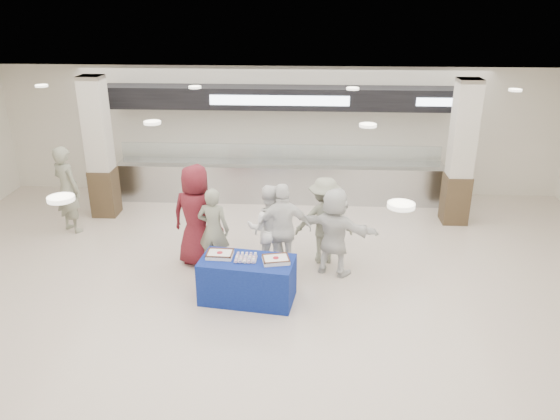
# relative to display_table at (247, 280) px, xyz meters

# --- Properties ---
(ground) EXTENTS (14.00, 14.00, 0.00)m
(ground) POSITION_rel_display_table_xyz_m (0.29, -0.58, -0.38)
(ground) COLOR beige
(ground) RESTS_ON ground
(serving_line) EXTENTS (8.70, 0.85, 2.80)m
(serving_line) POSITION_rel_display_table_xyz_m (0.29, 4.81, 0.78)
(serving_line) COLOR #ACAFB3
(serving_line) RESTS_ON ground
(column_left) EXTENTS (0.55, 0.55, 3.20)m
(column_left) POSITION_rel_display_table_xyz_m (-3.71, 3.62, 1.15)
(column_left) COLOR #3A2B1A
(column_left) RESTS_ON ground
(column_right) EXTENTS (0.55, 0.55, 3.20)m
(column_right) POSITION_rel_display_table_xyz_m (4.29, 3.62, 1.15)
(column_right) COLOR #3A2B1A
(column_right) RESTS_ON ground
(display_table) EXTENTS (1.64, 0.99, 0.75)m
(display_table) POSITION_rel_display_table_xyz_m (0.00, 0.00, 0.00)
(display_table) COLOR navy
(display_table) RESTS_ON ground
(sheet_cake_left) EXTENTS (0.44, 0.35, 0.09)m
(sheet_cake_left) POSITION_rel_display_table_xyz_m (-0.47, 0.10, 0.42)
(sheet_cake_left) COLOR white
(sheet_cake_left) RESTS_ON display_table
(sheet_cake_right) EXTENTS (0.49, 0.41, 0.09)m
(sheet_cake_right) POSITION_rel_display_table_xyz_m (0.48, -0.04, 0.42)
(sheet_cake_right) COLOR white
(sheet_cake_right) RESTS_ON display_table
(cupcake_tray) EXTENTS (0.37, 0.28, 0.06)m
(cupcake_tray) POSITION_rel_display_table_xyz_m (-0.02, 0.01, 0.40)
(cupcake_tray) COLOR #ADADB2
(cupcake_tray) RESTS_ON display_table
(civilian_maroon) EXTENTS (1.06, 0.80, 1.97)m
(civilian_maroon) POSITION_rel_display_table_xyz_m (-1.09, 1.29, 0.61)
(civilian_maroon) COLOR maroon
(civilian_maroon) RESTS_ON ground
(soldier_a) EXTENTS (0.64, 0.47, 1.62)m
(soldier_a) POSITION_rel_display_table_xyz_m (-0.73, 1.04, 0.44)
(soldier_a) COLOR gray
(soldier_a) RESTS_ON ground
(chef_tall) EXTENTS (0.84, 0.67, 1.68)m
(chef_tall) POSITION_rel_display_table_xyz_m (0.28, 1.12, 0.46)
(chef_tall) COLOR white
(chef_tall) RESTS_ON ground
(chef_short) EXTENTS (1.08, 0.59, 1.75)m
(chef_short) POSITION_rel_display_table_xyz_m (0.55, 0.96, 0.50)
(chef_short) COLOR white
(chef_short) RESTS_ON ground
(soldier_b) EXTENTS (1.12, 0.68, 1.70)m
(soldier_b) POSITION_rel_display_table_xyz_m (1.31, 1.51, 0.47)
(soldier_b) COLOR gray
(soldier_b) RESTS_ON ground
(civilian_white) EXTENTS (1.61, 1.10, 1.67)m
(civilian_white) POSITION_rel_display_table_xyz_m (1.48, 1.03, 0.46)
(civilian_white) COLOR white
(civilian_white) RESTS_ON ground
(soldier_bg) EXTENTS (0.83, 0.75, 1.90)m
(soldier_bg) POSITION_rel_display_table_xyz_m (-4.14, 2.67, 0.57)
(soldier_bg) COLOR gray
(soldier_bg) RESTS_ON ground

